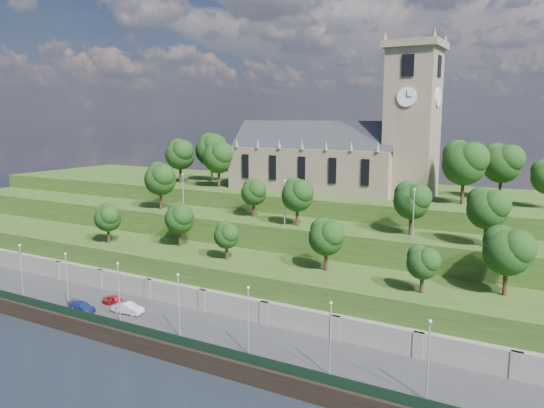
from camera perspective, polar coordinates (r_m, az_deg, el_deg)
The scene contains 17 objects.
ground at distance 66.04m, azimuth -9.88°, elevation -16.59°, with size 320.00×320.00×0.00m, color black.
promenade at distance 69.91m, azimuth -6.69°, elevation -14.09°, with size 160.00×12.00×2.00m, color #2D2D30.
quay_wall at distance 65.54m, azimuth -9.94°, elevation -15.73°, with size 160.00×0.50×2.20m, color black.
fence at distance 65.38m, azimuth -9.60°, elevation -14.35°, with size 160.00×0.10×1.20m, color black.
retaining_wall at distance 73.88m, azimuth -3.92°, elevation -11.48°, with size 160.00×2.10×5.00m.
embankment_lower at distance 78.17m, azimuth -1.47°, elevation -9.11°, with size 160.00×12.00×8.00m, color #2A4617.
embankment_upper at distance 86.80m, azimuth 2.29°, elevation -5.86°, with size 160.00×10.00×12.00m, color #2A4617.
hilltop at distance 105.07m, azimuth 7.56°, elevation -2.41°, with size 160.00×32.00×15.00m, color #2A4617.
church at distance 99.09m, azimuth 7.29°, elevation 5.66°, with size 38.60×12.35×27.60m.
trees_lower at distance 73.43m, azimuth 2.85°, elevation -3.18°, with size 66.00×8.96×8.23m.
trees_upper at distance 83.04m, azimuth 2.97°, elevation 1.41°, with size 62.15×7.77×8.66m.
trees_hilltop at distance 99.31m, azimuth 5.00°, elevation 5.14°, with size 75.12×16.28×10.42m.
lamp_posts_promenade at distance 66.44m, azimuth -10.01°, elevation -10.19°, with size 60.36×0.36×8.11m.
lamp_posts_upper at distance 82.09m, azimuth 1.37°, elevation 0.54°, with size 40.36×0.36×7.18m.
car_left at distance 80.69m, azimuth -16.52°, elevation -9.90°, with size 1.59×3.95×1.35m, color maroon.
car_middle at distance 76.86m, azimuth -15.23°, elevation -10.75°, with size 1.61×4.60×1.52m, color #A5A4A9.
car_right at distance 79.69m, azimuth -19.76°, elevation -10.34°, with size 1.80×4.42×1.28m, color navy.
Camera 1 is at (38.30, -45.52, 28.67)m, focal length 35.00 mm.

